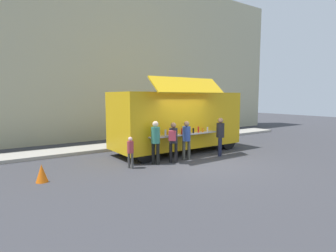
% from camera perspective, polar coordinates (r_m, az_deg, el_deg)
% --- Properties ---
extents(ground_plane, '(60.00, 60.00, 0.00)m').
position_cam_1_polar(ground_plane, '(10.71, 7.65, -7.83)').
color(ground_plane, '#38383D').
extents(curb_strip, '(28.00, 1.60, 0.15)m').
position_cam_1_polar(curb_strip, '(13.46, -18.87, -4.89)').
color(curb_strip, '#9E998E').
rests_on(curb_strip, ground).
extents(building_behind, '(32.00, 2.40, 10.15)m').
position_cam_1_polar(building_behind, '(17.43, -19.82, 14.05)').
color(building_behind, '#B5B18E').
rests_on(building_behind, ground).
extents(food_truck_main, '(6.14, 3.13, 3.38)m').
position_cam_1_polar(food_truck_main, '(12.66, 2.02, 1.39)').
color(food_truck_main, gold).
rests_on(food_truck_main, ground).
extents(traffic_cone_orange, '(0.36, 0.36, 0.55)m').
position_cam_1_polar(traffic_cone_orange, '(9.17, -25.04, -9.00)').
color(traffic_cone_orange, orange).
rests_on(traffic_cone_orange, ground).
extents(trash_bin, '(0.60, 0.60, 1.05)m').
position_cam_1_polar(trash_bin, '(17.10, 8.15, -0.79)').
color(trash_bin, '#2F6237').
rests_on(trash_bin, ground).
extents(customer_front_ordering, '(0.33, 0.33, 1.60)m').
position_cam_1_polar(customer_front_ordering, '(11.07, 3.90, -2.27)').
color(customer_front_ordering, '#49493E').
rests_on(customer_front_ordering, ground).
extents(customer_mid_with_backpack, '(0.49, 0.49, 1.59)m').
position_cam_1_polar(customer_mid_with_backpack, '(10.54, 1.11, -2.60)').
color(customer_mid_with_backpack, black).
rests_on(customer_mid_with_backpack, ground).
extents(customer_rear_waiting, '(0.34, 0.34, 1.67)m').
position_cam_1_polar(customer_rear_waiting, '(10.31, -2.65, -2.67)').
color(customer_rear_waiting, black).
rests_on(customer_rear_waiting, ground).
extents(customer_extra_browsing, '(0.34, 0.34, 1.67)m').
position_cam_1_polar(customer_extra_browsing, '(12.02, 10.94, -1.50)').
color(customer_extra_browsing, '#1E2238').
rests_on(customer_extra_browsing, ground).
extents(child_near_queue, '(0.23, 0.23, 1.15)m').
position_cam_1_polar(child_near_queue, '(9.88, -7.92, -4.94)').
color(child_near_queue, '#4A4744').
rests_on(child_near_queue, ground).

